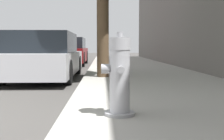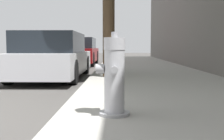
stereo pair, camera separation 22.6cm
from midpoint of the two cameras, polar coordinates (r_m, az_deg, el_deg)
The scene contains 4 objects.
sidewalk_slab at distance 3.50m, azimuth 20.36°, elevation -9.89°, with size 3.51×40.00×0.15m.
fire_hydrant at distance 3.23m, azimuth 2.43°, elevation -1.51°, with size 0.39×0.40×0.96m.
parked_car_near at distance 8.47m, azimuth -11.23°, elevation 2.68°, with size 1.83×4.59×1.35m.
parked_car_mid at distance 14.58m, azimuth -6.23°, elevation 3.70°, with size 1.74×4.34×1.39m.
Camera 2 is at (2.58, -3.19, 0.94)m, focal length 45.00 mm.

